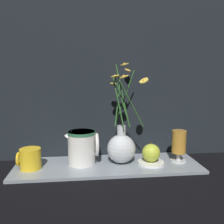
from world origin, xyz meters
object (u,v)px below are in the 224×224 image
object	(u,v)px
vase_with_flowers	(121,146)
orange_fruit	(151,153)
tea_glass	(179,143)
ceramic_pitcher	(82,146)
yellow_mug	(30,159)

from	to	relation	value
vase_with_flowers	orange_fruit	distance (m)	0.13
vase_with_flowers	tea_glass	world-z (taller)	vase_with_flowers
orange_fruit	ceramic_pitcher	bearing A→B (deg)	172.91
yellow_mug	orange_fruit	bearing A→B (deg)	-0.47
yellow_mug	tea_glass	size ratio (longest dim) A/B	0.68
vase_with_flowers	tea_glass	size ratio (longest dim) A/B	3.06
ceramic_pitcher	orange_fruit	xyz separation A→B (m)	(0.28, -0.04, -0.03)
ceramic_pitcher	tea_glass	xyz separation A→B (m)	(0.41, -0.02, 0.00)
vase_with_flowers	yellow_mug	world-z (taller)	vase_with_flowers
vase_with_flowers	yellow_mug	size ratio (longest dim) A/B	4.48
ceramic_pitcher	orange_fruit	bearing A→B (deg)	-7.09
ceramic_pitcher	tea_glass	bearing A→B (deg)	-2.54
vase_with_flowers	tea_glass	xyz separation A→B (m)	(0.25, -0.01, 0.01)
yellow_mug	tea_glass	xyz separation A→B (m)	(0.62, 0.01, 0.04)
ceramic_pitcher	vase_with_flowers	bearing A→B (deg)	-2.64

